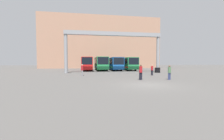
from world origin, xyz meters
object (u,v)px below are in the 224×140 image
Objects in this scene: bus_slot_0 at (87,63)px; bus_slot_2 at (114,63)px; pedestrian_near_center at (169,72)px; pedestrian_mid_right at (141,72)px; pedestrian_near_right at (152,70)px; bus_slot_3 at (128,63)px; tire_stack at (157,70)px; bus_slot_1 at (101,63)px; pedestrian_mid_left at (82,70)px.

bus_slot_2 is at bearing 1.65° from bus_slot_0.
bus_slot_0 is 6.49× the size of pedestrian_near_center.
pedestrian_mid_right is (-0.96, -21.27, -0.87)m from bus_slot_2.
pedestrian_mid_right is 1.08× the size of pedestrian_near_right.
tire_stack is (2.98, -10.17, -1.29)m from bus_slot_3.
bus_slot_2 reaches higher than pedestrian_near_center.
bus_slot_1 reaches higher than tire_stack.
bus_slot_0 is 16.73m from tire_stack.
pedestrian_mid_left is 11.62m from pedestrian_near_center.
pedestrian_near_right is (10.21, -0.79, -0.04)m from pedestrian_mid_left.
bus_slot_1 is 1.02× the size of bus_slot_2.
bus_slot_0 reaches higher than pedestrian_mid_left.
tire_stack is (7.30, 10.71, -0.42)m from pedestrian_mid_right.
pedestrian_mid_right is at bearing -22.29° from pedestrian_near_center.
pedestrian_mid_left is at bearing -36.93° from pedestrian_mid_right.
pedestrian_mid_right is at bearing -92.58° from bus_slot_2.
bus_slot_2 is 10.39× the size of tire_stack.
tire_stack is at bearing -59.00° from bus_slot_2.
bus_slot_2 is at bearing -86.13° from pedestrian_mid_right.
bus_slot_1 is at bearing 4.86° from bus_slot_0.
tire_stack is (3.56, 5.39, -0.36)m from pedestrian_near_right.
bus_slot_3 is 6.06× the size of pedestrian_mid_left.
bus_slot_2 is 3.38m from bus_slot_3.
bus_slot_1 is at bearing -77.14° from pedestrian_mid_right.
tire_stack is at bearing -126.64° from pedestrian_near_center.
pedestrian_near_right is 1.51× the size of tire_stack.
bus_slot_3 is at bearing -6.57° from bus_slot_2.
bus_slot_1 is 3.36m from bus_slot_2.
bus_slot_1 is at bearing -91.80° from pedestrian_near_center.
bus_slot_3 is 6.25× the size of pedestrian_near_center.
bus_slot_2 is 6.34× the size of pedestrian_mid_right.
bus_slot_1 is 21.52m from pedestrian_mid_right.
pedestrian_mid_right is 6.51m from pedestrian_near_right.
bus_slot_0 is 10.08m from bus_slot_3.
bus_slot_0 is 1.04× the size of bus_slot_3.
bus_slot_0 is 15.01m from pedestrian_mid_left.
bus_slot_0 is at bearing -175.14° from bus_slot_1.
bus_slot_3 is (6.72, -0.48, -0.05)m from bus_slot_1.
pedestrian_mid_left is at bearing -49.97° from pedestrian_near_center.
pedestrian_mid_left reaches higher than tire_stack.
pedestrian_mid_right is at bearing -74.72° from bus_slot_0.
bus_slot_0 reaches higher than pedestrian_near_center.
pedestrian_mid_left is (-0.70, -14.97, -0.92)m from bus_slot_0.
pedestrian_mid_right reaches higher than pedestrian_near_right.
bus_slot_1 is 15.82m from pedestrian_mid_left.
pedestrian_near_center is at bearing -84.08° from bus_slot_2.
bus_slot_2 reaches higher than pedestrian_mid_right.
bus_slot_0 reaches higher than bus_slot_2.
pedestrian_mid_right is (-4.32, -20.88, -0.87)m from bus_slot_3.
pedestrian_mid_right reaches higher than pedestrian_mid_left.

